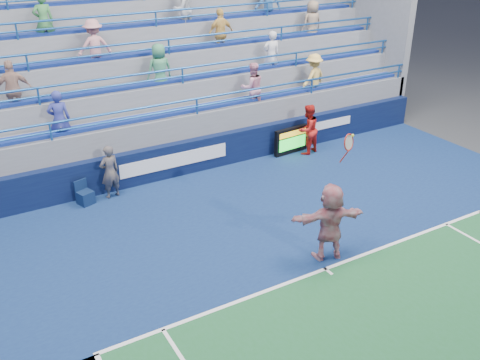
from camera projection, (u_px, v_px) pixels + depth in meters
ground at (325, 270)px, 12.52m from camera, size 120.00×120.00×0.00m
sponsor_wall at (201, 154)px, 17.34m from camera, size 18.00×0.32×1.10m
bleacher_stand at (155, 95)px, 19.83m from camera, size 18.00×5.61×6.13m
serve_speed_board at (291, 141)px, 18.59m from camera, size 1.38×0.27×0.95m
judge_chair at (85, 197)px, 15.34m from camera, size 0.51×0.52×0.71m
tennis_player at (330, 222)px, 12.58m from camera, size 1.90×1.07×3.13m
line_judge at (110, 172)px, 15.47m from camera, size 0.66×0.50×1.63m
ball_girl at (308, 129)px, 18.42m from camera, size 1.00×0.86×1.77m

